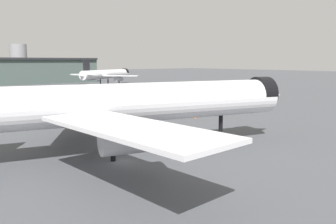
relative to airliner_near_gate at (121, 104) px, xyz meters
name	(u,v)px	position (x,y,z in m)	size (l,w,h in m)	color
ground	(122,161)	(-2.15, -3.19, -7.46)	(900.00, 900.00, 0.00)	#4C4F54
airliner_near_gate	(121,104)	(0.00, 0.00, 0.00)	(59.46, 53.15, 16.93)	white
airliner_far_taxiway	(106,74)	(73.02, 130.34, -1.20)	(45.19, 40.41, 14.21)	white
service_truck_front	(16,116)	(-4.06, 36.51, -5.87)	(5.12, 5.79, 3.00)	black
traffic_cone_near_nose	(195,117)	(31.35, 16.33, -7.08)	(0.61, 0.61, 0.76)	#F2600C
traffic_cone_wingtip	(172,115)	(28.31, 21.54, -7.08)	(0.61, 0.61, 0.76)	#F2600C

